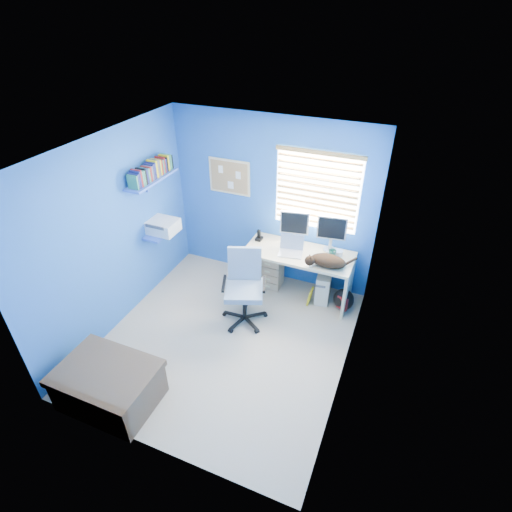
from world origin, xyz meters
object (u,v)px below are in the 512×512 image
at_px(laptop, 291,247).
at_px(cat, 328,261).
at_px(desk, 298,274).
at_px(tower_pc, 324,285).
at_px(office_chair, 244,296).

bearing_deg(laptop, cat, -20.06).
bearing_deg(laptop, desk, 25.76).
relative_size(cat, tower_pc, 1.05).
bearing_deg(laptop, office_chair, -129.73).
bearing_deg(laptop, tower_pc, 7.87).
xyz_separation_m(desk, laptop, (-0.11, -0.08, 0.48)).
bearing_deg(cat, office_chair, -172.97).
height_order(cat, tower_pc, cat).
relative_size(tower_pc, office_chair, 0.44).
bearing_deg(cat, laptop, 144.89).
relative_size(laptop, tower_pc, 0.73).
distance_m(laptop, cat, 0.56).
distance_m(desk, cat, 0.66).
distance_m(cat, tower_pc, 0.65).
distance_m(desk, office_chair, 0.92).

